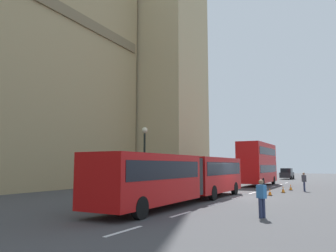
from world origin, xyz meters
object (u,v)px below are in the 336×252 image
pedestrian_near_cones (262,197)px  traffic_cone_east (291,187)px  traffic_cone_middle (283,189)px  traffic_cone_west (270,192)px  sedan_lead (287,174)px  articulated_bus (184,175)px  double_decker_bus (258,162)px  street_lamp (144,156)px  pedestrian_by_kerb (304,181)px

pedestrian_near_cones → traffic_cone_east: bearing=4.0°
traffic_cone_middle → traffic_cone_west: bearing=171.9°
sedan_lead → articulated_bus: bearing=179.8°
traffic_cone_west → pedestrian_near_cones: size_ratio=0.34×
double_decker_bus → sedan_lead: 20.62m
sedan_lead → street_lamp: street_lamp is taller
articulated_bus → pedestrian_near_cones: (-3.85, -5.67, -0.83)m
traffic_cone_west → traffic_cone_middle: (3.26, -0.46, 0.00)m
articulated_bus → traffic_cone_west: 8.48m
traffic_cone_west → traffic_cone_east: same height
traffic_cone_east → pedestrian_near_cones: size_ratio=0.34×
pedestrian_by_kerb → traffic_cone_west: bearing=161.5°
pedestrian_by_kerb → street_lamp: bearing=136.7°
articulated_bus → pedestrian_near_cones: 6.90m
double_decker_bus → articulated_bus: bearing=-180.0°
traffic_cone_east → pedestrian_near_cones: bearing=-176.0°
traffic_cone_east → pedestrian_by_kerb: 1.66m
articulated_bus → traffic_cone_west: size_ratio=29.00×
street_lamp → articulated_bus: bearing=-117.2°
traffic_cone_middle → street_lamp: street_lamp is taller
street_lamp → pedestrian_by_kerb: bearing=-43.3°
sedan_lead → pedestrian_near_cones: sedan_lead is taller
pedestrian_near_cones → pedestrian_by_kerb: size_ratio=1.00×
articulated_bus → pedestrian_by_kerb: articulated_bus is taller
street_lamp → pedestrian_near_cones: size_ratio=3.12×
sedan_lead → pedestrian_by_kerb: size_ratio=2.60×
double_decker_bus → traffic_cone_east: double_decker_bus is taller
street_lamp → pedestrian_by_kerb: 15.03m
traffic_cone_middle → pedestrian_by_kerb: (2.44, -1.44, 0.63)m
sedan_lead → pedestrian_near_cones: bearing=-172.9°
traffic_cone_middle → traffic_cone_east: same height
sedan_lead → pedestrian_by_kerb: (-27.45, -5.55, -0.00)m
articulated_bus → double_decker_bus: (20.05, 0.00, 0.96)m
double_decker_bus → street_lamp: size_ratio=1.83×
double_decker_bus → pedestrian_near_cones: size_ratio=5.72×
traffic_cone_west → sedan_lead: bearing=6.3°
pedestrian_by_kerb → traffic_cone_east: bearing=56.8°
double_decker_bus → traffic_cone_west: 13.39m
articulated_bus → sedan_lead: (40.59, -0.15, -0.83)m
traffic_cone_middle → street_lamp: size_ratio=0.11×
articulated_bus → double_decker_bus: double_decker_bus is taller
traffic_cone_east → pedestrian_near_cones: 17.89m
traffic_cone_west → pedestrian_near_cones: (-11.28, -1.88, 0.63)m
articulated_bus → pedestrian_near_cones: articulated_bus is taller
traffic_cone_middle → pedestrian_near_cones: size_ratio=0.34×
traffic_cone_west → traffic_cone_east: bearing=-5.5°
traffic_cone_middle → traffic_cone_east: size_ratio=1.00×
sedan_lead → pedestrian_by_kerb: sedan_lead is taller
street_lamp → traffic_cone_west: bearing=-58.3°
pedestrian_by_kerb → sedan_lead: bearing=11.4°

